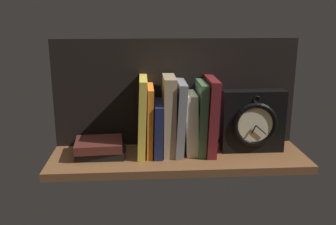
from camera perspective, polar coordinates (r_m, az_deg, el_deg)
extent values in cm
cube|color=brown|center=(124.94, 1.57, -6.97)|extent=(82.95, 24.63, 2.50)
cube|color=black|center=(130.29, 1.15, 3.03)|extent=(82.95, 1.20, 36.82)
cube|color=gold|center=(122.80, -3.89, -0.57)|extent=(3.50, 15.86, 25.24)
cube|color=orange|center=(123.20, -2.75, -1.17)|extent=(2.54, 14.51, 22.42)
cube|color=#192147|center=(124.05, -1.53, -2.32)|extent=(3.22, 15.59, 17.15)
cube|color=tan|center=(123.03, 0.14, -0.42)|extent=(4.16, 13.61, 25.56)
cube|color=gray|center=(123.56, 1.77, -0.78)|extent=(3.83, 14.83, 23.88)
cube|color=beige|center=(124.47, 3.36, -1.58)|extent=(4.39, 12.08, 20.13)
cube|color=#476B44|center=(124.45, 4.95, -0.76)|extent=(3.04, 13.96, 23.61)
cube|color=maroon|center=(124.79, 6.34, -0.48)|extent=(3.84, 16.15, 24.78)
cube|color=black|center=(128.29, 12.65, -1.27)|extent=(20.66, 5.35, 20.66)
torus|color=black|center=(125.61, 13.03, -1.87)|extent=(14.91, 1.83, 14.91)
cylinder|color=beige|center=(125.61, 13.03, -1.87)|extent=(12.04, 0.60, 12.04)
cube|color=black|center=(125.35, 12.77, -2.52)|extent=(1.59, 0.30, 2.77)
cube|color=black|center=(126.13, 13.83, -2.57)|extent=(3.79, 0.30, 3.27)
torus|color=black|center=(123.82, 13.21, 1.93)|extent=(2.44, 0.44, 2.44)
cube|color=black|center=(125.31, -10.06, -5.93)|extent=(15.50, 10.61, 2.41)
cube|color=#471E19|center=(125.01, -10.38, -4.74)|extent=(15.77, 13.72, 2.73)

